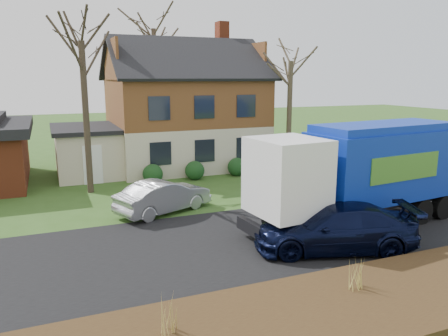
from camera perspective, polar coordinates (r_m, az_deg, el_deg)
name	(u,v)px	position (r m, az deg, el deg)	size (l,w,h in m)	color
ground	(250,240)	(15.65, 3.39, -9.43)	(120.00, 120.00, 0.00)	#2F521B
road	(250,240)	(15.65, 3.39, -9.39)	(80.00, 7.00, 0.02)	black
mulch_verge	(344,309)	(11.49, 15.43, -17.31)	(80.00, 3.50, 0.30)	#311D10
main_house	(177,103)	(28.20, -6.12, 8.41)	(12.95, 8.95, 9.26)	beige
garbage_truck	(364,168)	(17.44, 17.79, -0.01)	(9.36, 3.37, 3.92)	black
silver_sedan	(164,196)	(18.73, -7.87, -3.69)	(1.47, 4.23, 1.39)	#A5A8AD
navy_wagon	(335,228)	(15.03, 14.26, -7.57)	(2.16, 5.31, 1.54)	black
tree_front_west	(80,17)	(22.36, -18.35, 18.27)	(3.43, 3.43, 10.20)	#392E22
tree_front_east	(291,42)	(26.47, 8.80, 15.96)	(3.38, 3.38, 9.40)	#463B2A
tree_back	(153,12)	(35.51, -9.26, 19.51)	(3.98, 3.98, 12.62)	#46382A
grass_clump_west	(168,316)	(9.80, -7.35, -18.60)	(0.31, 0.26, 0.83)	#AB934B
grass_clump_mid	(356,271)	(12.00, 16.84, -12.78)	(0.34, 0.28, 0.95)	tan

